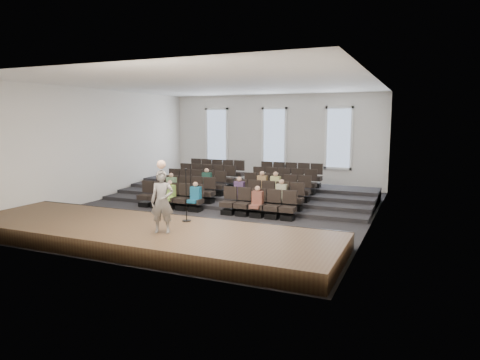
{
  "coord_description": "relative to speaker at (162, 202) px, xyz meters",
  "views": [
    {
      "loc": [
        7.57,
        -15.31,
        3.64
      ],
      "look_at": [
        0.75,
        0.5,
        1.21
      ],
      "focal_mm": 32.0,
      "sensor_mm": 36.0,
      "label": 1
    }
  ],
  "objects": [
    {
      "name": "stage_lip",
      "position": [
        -0.95,
        2.11,
        -1.13
      ],
      "size": [
        11.8,
        0.06,
        0.52
      ],
      "primitive_type": "cube",
      "color": "black",
      "rests_on": "ground"
    },
    {
      "name": "audience",
      "position": [
        -0.74,
        5.89,
        -0.55
      ],
      "size": [
        5.45,
        2.64,
        1.1
      ],
      "color": "#95CA50",
      "rests_on": "seating_rows"
    },
    {
      "name": "windows",
      "position": [
        -0.95,
        12.39,
        1.32
      ],
      "size": [
        8.44,
        0.1,
        3.24
      ],
      "color": "white",
      "rests_on": "wall_back"
    },
    {
      "name": "wall_left",
      "position": [
        -6.97,
        5.44,
        1.12
      ],
      "size": [
        0.04,
        14.0,
        5.0
      ],
      "primitive_type": "cube",
      "color": "silver",
      "rests_on": "ground"
    },
    {
      "name": "ceiling",
      "position": [
        -0.95,
        5.44,
        3.63
      ],
      "size": [
        12.0,
        14.0,
        0.02
      ],
      "primitive_type": "cube",
      "color": "white",
      "rests_on": "ground"
    },
    {
      "name": "mic_stand",
      "position": [
        -0.08,
        1.44,
        -0.39
      ],
      "size": [
        0.28,
        0.28,
        1.67
      ],
      "color": "black",
      "rests_on": "stage"
    },
    {
      "name": "wall_back",
      "position": [
        -0.95,
        12.46,
        1.12
      ],
      "size": [
        12.0,
        0.04,
        5.0
      ],
      "primitive_type": "cube",
      "color": "silver",
      "rests_on": "ground"
    },
    {
      "name": "stage",
      "position": [
        -0.95,
        0.34,
        -1.13
      ],
      "size": [
        11.8,
        3.6,
        0.5
      ],
      "primitive_type": "cube",
      "color": "#45321D",
      "rests_on": "ground"
    },
    {
      "name": "seating_rows",
      "position": [
        -0.95,
        6.98,
        -0.7
      ],
      "size": [
        6.8,
        4.7,
        1.67
      ],
      "color": "black",
      "rests_on": "ground"
    },
    {
      "name": "ground",
      "position": [
        -0.95,
        5.44,
        -1.38
      ],
      "size": [
        14.0,
        14.0,
        0.0
      ],
      "primitive_type": "plane",
      "color": "black",
      "rests_on": "ground"
    },
    {
      "name": "wall_front",
      "position": [
        -0.95,
        -1.58,
        1.12
      ],
      "size": [
        12.0,
        0.04,
        5.0
      ],
      "primitive_type": "cube",
      "color": "silver",
      "rests_on": "ground"
    },
    {
      "name": "speaker",
      "position": [
        0.0,
        0.0,
        0.0
      ],
      "size": [
        0.75,
        0.63,
        1.76
      ],
      "primitive_type": "imported",
      "rotation": [
        0.0,
        0.0,
        0.39
      ],
      "color": "slate",
      "rests_on": "stage"
    },
    {
      "name": "risers",
      "position": [
        -0.95,
        8.61,
        -1.19
      ],
      "size": [
        11.8,
        4.8,
        0.6
      ],
      "color": "black",
      "rests_on": "ground"
    },
    {
      "name": "wall_right",
      "position": [
        5.07,
        5.44,
        1.12
      ],
      "size": [
        0.04,
        14.0,
        5.0
      ],
      "primitive_type": "cube",
      "color": "silver",
      "rests_on": "ground"
    }
  ]
}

